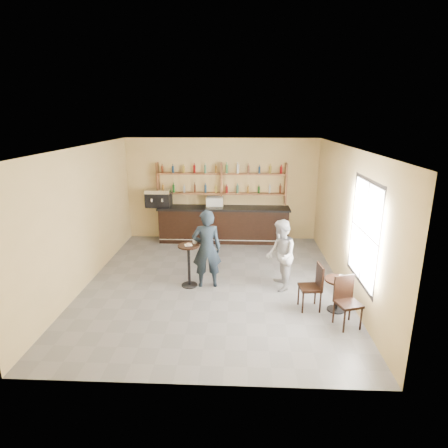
{
  "coord_description": "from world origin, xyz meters",
  "views": [
    {
      "loc": [
        0.61,
        -8.16,
        3.87
      ],
      "look_at": [
        0.2,
        0.8,
        1.25
      ],
      "focal_mm": 30.0,
      "sensor_mm": 36.0,
      "label": 1
    }
  ],
  "objects_px": {
    "bar_counter": "(224,224)",
    "espresso_machine": "(159,198)",
    "man_main": "(207,249)",
    "chair_west": "(310,287)",
    "cafe_table": "(337,295)",
    "patron_second": "(280,255)",
    "chair_south": "(348,303)",
    "pedestal_table": "(189,266)",
    "pastry_case": "(215,202)"
  },
  "relations": [
    {
      "from": "pastry_case",
      "to": "patron_second",
      "type": "height_order",
      "value": "patron_second"
    },
    {
      "from": "espresso_machine",
      "to": "man_main",
      "type": "relative_size",
      "value": 0.41
    },
    {
      "from": "man_main",
      "to": "chair_west",
      "type": "relative_size",
      "value": 1.9
    },
    {
      "from": "pastry_case",
      "to": "patron_second",
      "type": "xyz_separation_m",
      "value": [
        1.71,
        -3.34,
        -0.45
      ]
    },
    {
      "from": "pedestal_table",
      "to": "bar_counter",
      "type": "bearing_deg",
      "value": 78.78
    },
    {
      "from": "bar_counter",
      "to": "man_main",
      "type": "xyz_separation_m",
      "value": [
        -0.24,
        -3.27,
        0.37
      ]
    },
    {
      "from": "espresso_machine",
      "to": "chair_west",
      "type": "height_order",
      "value": "espresso_machine"
    },
    {
      "from": "cafe_table",
      "to": "chair_west",
      "type": "relative_size",
      "value": 0.72
    },
    {
      "from": "bar_counter",
      "to": "patron_second",
      "type": "xyz_separation_m",
      "value": [
        1.44,
        -3.34,
        0.26
      ]
    },
    {
      "from": "bar_counter",
      "to": "pedestal_table",
      "type": "bearing_deg",
      "value": -101.22
    },
    {
      "from": "chair_west",
      "to": "chair_south",
      "type": "bearing_deg",
      "value": 37.07
    },
    {
      "from": "pedestal_table",
      "to": "patron_second",
      "type": "xyz_separation_m",
      "value": [
        2.1,
        -0.05,
        0.31
      ]
    },
    {
      "from": "man_main",
      "to": "chair_south",
      "type": "xyz_separation_m",
      "value": [
        2.8,
        -1.63,
        -0.44
      ]
    },
    {
      "from": "bar_counter",
      "to": "patron_second",
      "type": "relative_size",
      "value": 2.5
    },
    {
      "from": "espresso_machine",
      "to": "cafe_table",
      "type": "xyz_separation_m",
      "value": [
        4.55,
        -4.31,
        -1.03
      ]
    },
    {
      "from": "bar_counter",
      "to": "chair_south",
      "type": "bearing_deg",
      "value": -62.37
    },
    {
      "from": "chair_south",
      "to": "pastry_case",
      "type": "bearing_deg",
      "value": 101.62
    },
    {
      "from": "espresso_machine",
      "to": "patron_second",
      "type": "bearing_deg",
      "value": -41.17
    },
    {
      "from": "pedestal_table",
      "to": "chair_south",
      "type": "bearing_deg",
      "value": -26.64
    },
    {
      "from": "espresso_machine",
      "to": "chair_west",
      "type": "relative_size",
      "value": 0.79
    },
    {
      "from": "chair_south",
      "to": "espresso_machine",
      "type": "bearing_deg",
      "value": 114.71
    },
    {
      "from": "bar_counter",
      "to": "chair_west",
      "type": "distance_m",
      "value": 4.69
    },
    {
      "from": "chair_west",
      "to": "patron_second",
      "type": "relative_size",
      "value": 0.59
    },
    {
      "from": "chair_south",
      "to": "cafe_table",
      "type": "bearing_deg",
      "value": 76.34
    },
    {
      "from": "bar_counter",
      "to": "chair_west",
      "type": "xyz_separation_m",
      "value": [
        1.97,
        -4.26,
        -0.07
      ]
    },
    {
      "from": "bar_counter",
      "to": "pedestal_table",
      "type": "distance_m",
      "value": 3.36
    },
    {
      "from": "espresso_machine",
      "to": "pastry_case",
      "type": "height_order",
      "value": "espresso_machine"
    },
    {
      "from": "espresso_machine",
      "to": "chair_west",
      "type": "xyz_separation_m",
      "value": [
        4.0,
        -4.26,
        -0.9
      ]
    },
    {
      "from": "pastry_case",
      "to": "chair_west",
      "type": "height_order",
      "value": "pastry_case"
    },
    {
      "from": "pastry_case",
      "to": "patron_second",
      "type": "distance_m",
      "value": 3.78
    },
    {
      "from": "bar_counter",
      "to": "patron_second",
      "type": "bearing_deg",
      "value": -66.61
    },
    {
      "from": "cafe_table",
      "to": "chair_south",
      "type": "bearing_deg",
      "value": -85.24
    },
    {
      "from": "espresso_machine",
      "to": "patron_second",
      "type": "relative_size",
      "value": 0.47
    },
    {
      "from": "pedestal_table",
      "to": "pastry_case",
      "type": "bearing_deg",
      "value": 83.36
    },
    {
      "from": "chair_south",
      "to": "patron_second",
      "type": "xyz_separation_m",
      "value": [
        -1.12,
        1.57,
        0.33
      ]
    },
    {
      "from": "bar_counter",
      "to": "pastry_case",
      "type": "distance_m",
      "value": 0.76
    },
    {
      "from": "chair_south",
      "to": "chair_west",
      "type": "bearing_deg",
      "value": 114.28
    },
    {
      "from": "cafe_table",
      "to": "chair_south",
      "type": "relative_size",
      "value": 0.72
    },
    {
      "from": "chair_west",
      "to": "man_main",
      "type": "bearing_deg",
      "value": -119.68
    },
    {
      "from": "pastry_case",
      "to": "pedestal_table",
      "type": "xyz_separation_m",
      "value": [
        -0.38,
        -3.29,
        -0.76
      ]
    },
    {
      "from": "bar_counter",
      "to": "man_main",
      "type": "height_order",
      "value": "man_main"
    },
    {
      "from": "chair_south",
      "to": "patron_second",
      "type": "relative_size",
      "value": 0.59
    },
    {
      "from": "chair_west",
      "to": "chair_south",
      "type": "height_order",
      "value": "chair_west"
    },
    {
      "from": "bar_counter",
      "to": "pedestal_table",
      "type": "xyz_separation_m",
      "value": [
        -0.65,
        -3.29,
        -0.05
      ]
    },
    {
      "from": "chair_south",
      "to": "patron_second",
      "type": "height_order",
      "value": "patron_second"
    },
    {
      "from": "espresso_machine",
      "to": "pastry_case",
      "type": "bearing_deg",
      "value": 2.7
    },
    {
      "from": "bar_counter",
      "to": "man_main",
      "type": "bearing_deg",
      "value": -94.12
    },
    {
      "from": "espresso_machine",
      "to": "chair_south",
      "type": "relative_size",
      "value": 0.79
    },
    {
      "from": "man_main",
      "to": "cafe_table",
      "type": "height_order",
      "value": "man_main"
    },
    {
      "from": "bar_counter",
      "to": "espresso_machine",
      "type": "relative_size",
      "value": 5.36
    }
  ]
}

